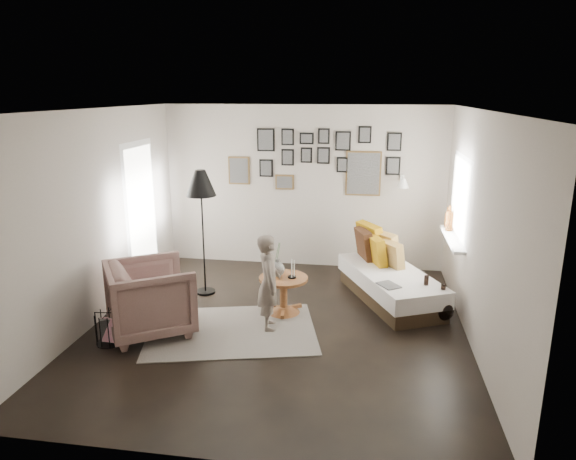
% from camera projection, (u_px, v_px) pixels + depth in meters
% --- Properties ---
extents(ground, '(4.80, 4.80, 0.00)m').
position_uv_depth(ground, '(278.00, 327.00, 6.30)').
color(ground, black).
rests_on(ground, ground).
extents(wall_back, '(4.50, 0.00, 4.50)m').
position_uv_depth(wall_back, '(303.00, 187.00, 8.25)').
color(wall_back, '#AAA095').
rests_on(wall_back, ground).
extents(wall_front, '(4.50, 0.00, 4.50)m').
position_uv_depth(wall_front, '(219.00, 307.00, 3.67)').
color(wall_front, '#AAA095').
rests_on(wall_front, ground).
extents(wall_left, '(0.00, 4.80, 4.80)m').
position_uv_depth(wall_left, '(97.00, 217.00, 6.29)').
color(wall_left, '#AAA095').
rests_on(wall_left, ground).
extents(wall_right, '(0.00, 4.80, 4.80)m').
position_uv_depth(wall_right, '(479.00, 232.00, 5.62)').
color(wall_right, '#AAA095').
rests_on(wall_right, ground).
extents(ceiling, '(4.80, 4.80, 0.00)m').
position_uv_depth(ceiling, '(276.00, 110.00, 5.62)').
color(ceiling, white).
rests_on(ceiling, wall_back).
extents(door_left, '(0.00, 2.14, 2.14)m').
position_uv_depth(door_left, '(141.00, 215.00, 7.50)').
color(door_left, white).
rests_on(door_left, wall_left).
extents(window_right, '(0.15, 1.32, 1.30)m').
position_uv_depth(window_right, '(451.00, 232.00, 7.01)').
color(window_right, white).
rests_on(window_right, wall_right).
extents(gallery_wall, '(2.74, 0.03, 1.08)m').
position_uv_depth(gallery_wall, '(321.00, 160.00, 8.07)').
color(gallery_wall, brown).
rests_on(gallery_wall, wall_back).
extents(wall_sconce, '(0.18, 0.36, 0.16)m').
position_uv_depth(wall_sconce, '(403.00, 183.00, 7.72)').
color(wall_sconce, white).
rests_on(wall_sconce, wall_back).
extents(rug, '(2.26, 1.83, 0.01)m').
position_uv_depth(rug, '(232.00, 331.00, 6.18)').
color(rug, beige).
rests_on(rug, ground).
extents(pedestal_table, '(0.63, 0.63, 0.49)m').
position_uv_depth(pedestal_table, '(284.00, 296.00, 6.63)').
color(pedestal_table, brown).
rests_on(pedestal_table, ground).
extents(vase, '(0.18, 0.18, 0.45)m').
position_uv_depth(vase, '(278.00, 266.00, 6.56)').
color(vase, black).
rests_on(vase, pedestal_table).
extents(candles, '(0.11, 0.11, 0.23)m').
position_uv_depth(candles, '(292.00, 269.00, 6.52)').
color(candles, black).
rests_on(candles, pedestal_table).
extents(daybed, '(1.51, 2.02, 0.92)m').
position_uv_depth(daybed, '(390.00, 278.00, 7.11)').
color(daybed, black).
rests_on(daybed, ground).
extents(magazine_on_daybed, '(0.33, 0.35, 0.02)m').
position_uv_depth(magazine_on_daybed, '(389.00, 285.00, 6.47)').
color(magazine_on_daybed, black).
rests_on(magazine_on_daybed, daybed).
extents(armchair, '(1.30, 1.29, 0.87)m').
position_uv_depth(armchair, '(151.00, 298.00, 6.06)').
color(armchair, brown).
rests_on(armchair, ground).
extents(armchair_cushion, '(0.54, 0.55, 0.18)m').
position_uv_depth(armchair_cushion, '(154.00, 293.00, 6.09)').
color(armchair_cushion, white).
rests_on(armchair_cushion, armchair).
extents(floor_lamp, '(0.41, 0.41, 1.77)m').
position_uv_depth(floor_lamp, '(201.00, 188.00, 6.97)').
color(floor_lamp, black).
rests_on(floor_lamp, ground).
extents(magazine_basket, '(0.33, 0.33, 0.37)m').
position_uv_depth(magazine_basket, '(109.00, 328.00, 5.85)').
color(magazine_basket, black).
rests_on(magazine_basket, ground).
extents(demijohn_large, '(0.36, 0.36, 0.55)m').
position_uv_depth(demijohn_large, '(425.00, 300.00, 6.55)').
color(demijohn_large, black).
rests_on(demijohn_large, ground).
extents(demijohn_small, '(0.32, 0.32, 0.50)m').
position_uv_depth(demijohn_small, '(442.00, 307.00, 6.41)').
color(demijohn_small, black).
rests_on(demijohn_small, ground).
extents(child, '(0.37, 0.48, 1.18)m').
position_uv_depth(child, '(269.00, 282.00, 6.12)').
color(child, '#6C5F55').
rests_on(child, ground).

